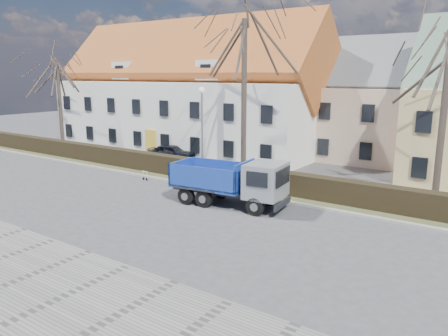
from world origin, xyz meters
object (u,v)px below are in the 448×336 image
Objects in this scene: dump_truck at (225,181)px; cart_frame at (143,175)px; parked_car_a at (172,153)px; streetlight at (202,132)px.

dump_truck reaches higher than cart_frame.
parked_car_a is (-10.43, 7.51, -0.62)m from dump_truck.
cart_frame is at bearing -131.03° from streetlight.
streetlight is 6.63m from parked_car_a.
cart_frame is (-7.66, 1.49, -0.94)m from dump_truck.
dump_truck is 1.64× the size of parked_car_a.
dump_truck is 8.34× the size of cart_frame.
streetlight is at bearing -134.57° from parked_car_a.
cart_frame is (-2.67, -3.06, -2.71)m from streetlight.
parked_car_a is at bearing 137.83° from dump_truck.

